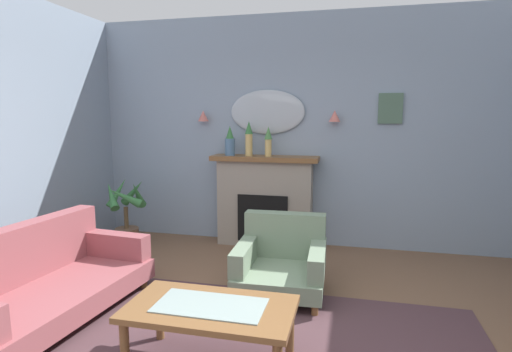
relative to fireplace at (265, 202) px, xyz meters
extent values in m
cube|color=#8C9EB2|center=(0.53, 0.22, 0.89)|extent=(6.60, 0.10, 2.92)
cube|color=gray|center=(0.00, 0.01, -0.02)|extent=(1.20, 0.28, 1.10)
cube|color=black|center=(0.00, -0.09, -0.19)|extent=(0.64, 0.12, 0.60)
cube|color=brown|center=(0.00, -0.01, 0.56)|extent=(1.36, 0.36, 0.06)
cylinder|color=#4C7093|center=(-0.45, -0.03, 0.70)|extent=(0.13, 0.13, 0.22)
cone|color=#38753D|center=(-0.45, -0.03, 0.89)|extent=(0.10, 0.10, 0.16)
cylinder|color=tan|center=(-0.20, -0.03, 0.73)|extent=(0.09, 0.09, 0.28)
cone|color=#38753D|center=(-0.20, -0.03, 0.95)|extent=(0.10, 0.10, 0.16)
cylinder|color=tan|center=(0.05, -0.03, 0.70)|extent=(0.08, 0.08, 0.21)
cone|color=#4C8447|center=(0.05, -0.03, 0.88)|extent=(0.10, 0.10, 0.16)
ellipsoid|color=#B2BCC6|center=(0.00, 0.14, 1.14)|extent=(0.96, 0.06, 0.56)
cone|color=#D17066|center=(-0.85, 0.09, 1.09)|extent=(0.14, 0.14, 0.14)
cone|color=#D17066|center=(0.85, 0.09, 1.09)|extent=(0.14, 0.14, 0.14)
cube|color=#4C6B56|center=(1.50, 0.15, 1.18)|extent=(0.28, 0.03, 0.36)
cube|color=brown|center=(0.21, -2.65, -0.15)|extent=(1.10, 0.60, 0.04)
cube|color=#8C9E99|center=(0.21, -2.65, -0.13)|extent=(0.72, 0.36, 0.01)
cylinder|color=brown|center=(-0.28, -2.89, -0.37)|extent=(0.06, 0.06, 0.40)
cylinder|color=brown|center=(-0.28, -2.41, -0.37)|extent=(0.06, 0.06, 0.40)
cylinder|color=brown|center=(0.70, -2.41, -0.37)|extent=(0.06, 0.06, 0.40)
cube|color=#934C51|center=(-1.27, -2.33, -0.38)|extent=(0.99, 1.77, 0.18)
cube|color=#934C51|center=(-1.62, -2.30, -0.05)|extent=(0.33, 1.71, 0.48)
cube|color=#934C51|center=(-1.20, -1.55, -0.17)|extent=(0.77, 0.23, 0.24)
cylinder|color=brown|center=(-0.86, -1.59, -0.52)|extent=(0.07, 0.07, 0.10)
cylinder|color=brown|center=(-1.54, -1.53, -0.52)|extent=(0.07, 0.07, 0.10)
cube|color=gray|center=(0.46, -1.44, -0.39)|extent=(0.83, 0.83, 0.16)
cube|color=gray|center=(0.45, -1.10, -0.09)|extent=(0.81, 0.19, 0.45)
cube|color=gray|center=(0.12, -1.46, -0.20)|extent=(0.17, 0.72, 0.22)
cube|color=gray|center=(0.80, -1.43, -0.20)|extent=(0.17, 0.72, 0.22)
cylinder|color=brown|center=(0.13, -1.80, -0.52)|extent=(0.06, 0.06, 0.10)
cylinder|color=brown|center=(0.81, -1.77, -0.52)|extent=(0.06, 0.06, 0.10)
cylinder|color=brown|center=(0.11, -1.12, -0.52)|extent=(0.06, 0.06, 0.10)
cylinder|color=brown|center=(0.79, -1.09, -0.52)|extent=(0.06, 0.06, 0.10)
cylinder|color=brown|center=(-1.67, -0.53, -0.44)|extent=(0.29, 0.29, 0.26)
cylinder|color=brown|center=(-1.67, -0.53, -0.18)|extent=(0.05, 0.05, 0.27)
cone|color=#38753D|center=(-1.51, -0.51, 0.12)|extent=(0.15, 0.36, 0.39)
cone|color=#38753D|center=(-1.65, -0.37, 0.12)|extent=(0.37, 0.15, 0.37)
cone|color=#38753D|center=(-1.82, -0.46, 0.12)|extent=(0.24, 0.35, 0.40)
cone|color=#38753D|center=(-1.79, -0.65, 0.12)|extent=(0.35, 0.35, 0.35)
cone|color=#38753D|center=(-1.59, -0.67, 0.12)|extent=(0.41, 0.29, 0.30)
camera|label=1|loc=(1.08, -5.02, 1.10)|focal=28.68mm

